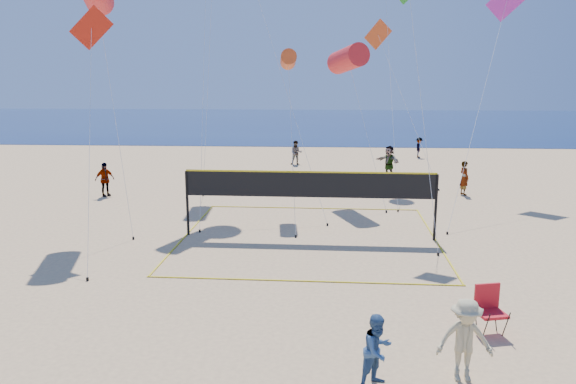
{
  "coord_description": "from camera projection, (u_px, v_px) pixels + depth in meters",
  "views": [
    {
      "loc": [
        0.91,
        -9.56,
        5.96
      ],
      "look_at": [
        0.21,
        2.0,
        3.52
      ],
      "focal_mm": 35.0,
      "sensor_mm": 36.0,
      "label": 1
    }
  ],
  "objects": [
    {
      "name": "ocean",
      "position": [
        315.0,
        122.0,
        71.17
      ],
      "size": [
        140.0,
        50.0,
        0.03
      ],
      "primitive_type": "cube",
      "color": "#10204F",
      "rests_on": "ground"
    },
    {
      "name": "bystander_a",
      "position": [
        378.0,
        350.0,
        10.84
      ],
      "size": [
        0.9,
        0.88,
        1.46
      ],
      "primitive_type": "imported",
      "rotation": [
        0.0,
        0.0,
        0.73
      ],
      "color": "#345582",
      "rests_on": "ground"
    },
    {
      "name": "bystander_b",
      "position": [
        465.0,
        340.0,
        10.99
      ],
      "size": [
        1.1,
        0.64,
        1.7
      ],
      "primitive_type": "imported",
      "rotation": [
        0.0,
        0.0,
        -0.01
      ],
      "color": "tan",
      "rests_on": "ground"
    },
    {
      "name": "far_person_0",
      "position": [
        105.0,
        180.0,
        27.79
      ],
      "size": [
        0.99,
        1.0,
        1.69
      ],
      "primitive_type": "imported",
      "rotation": [
        0.0,
        0.0,
        0.8
      ],
      "color": "gray",
      "rests_on": "ground"
    },
    {
      "name": "far_person_1",
      "position": [
        389.0,
        162.0,
        32.92
      ],
      "size": [
        1.54,
        1.68,
        1.87
      ],
      "primitive_type": "imported",
      "rotation": [
        0.0,
        0.0,
        -0.87
      ],
      "color": "gray",
      "rests_on": "ground"
    },
    {
      "name": "far_person_2",
      "position": [
        464.0,
        178.0,
        28.13
      ],
      "size": [
        0.58,
        0.72,
        1.72
      ],
      "primitive_type": "imported",
      "rotation": [
        0.0,
        0.0,
        1.88
      ],
      "color": "gray",
      "rests_on": "ground"
    },
    {
      "name": "far_person_3",
      "position": [
        296.0,
        153.0,
        37.55
      ],
      "size": [
        0.8,
        0.63,
        1.61
      ],
      "primitive_type": "imported",
      "rotation": [
        0.0,
        0.0,
        0.02
      ],
      "color": "gray",
      "rests_on": "ground"
    },
    {
      "name": "far_person_4",
      "position": [
        419.0,
        147.0,
        40.85
      ],
      "size": [
        0.7,
        1.02,
        1.46
      ],
      "primitive_type": "imported",
      "rotation": [
        0.0,
        0.0,
        1.4
      ],
      "color": "gray",
      "rests_on": "ground"
    },
    {
      "name": "camp_chair",
      "position": [
        489.0,
        306.0,
        13.1
      ],
      "size": [
        0.74,
        0.86,
        1.28
      ],
      "rotation": [
        0.0,
        0.0,
        0.23
      ],
      "color": "red",
      "rests_on": "ground"
    },
    {
      "name": "volleyball_net",
      "position": [
        310.0,
        192.0,
        20.57
      ],
      "size": [
        9.53,
        9.38,
        2.51
      ],
      "rotation": [
        0.0,
        0.0,
        -0.02
      ],
      "color": "black",
      "rests_on": "ground"
    },
    {
      "name": "kite_2",
      "position": [
        288.0,
        60.0,
        24.56
      ],
      "size": [
        1.04,
        6.02,
        7.04
      ],
      "rotation": [
        0.0,
        0.0,
        0.09
      ],
      "color": "#D04A1C",
      "rests_on": "ground"
    },
    {
      "name": "kite_3",
      "position": [
        91.0,
        40.0,
        19.87
      ],
      "size": [
        2.28,
        5.35,
        8.37
      ],
      "rotation": [
        0.0,
        0.0,
        0.35
      ],
      "color": "red",
      "rests_on": "ground"
    },
    {
      "name": "kite_4",
      "position": [
        411.0,
        4.0,
        20.37
      ],
      "size": [
        1.57,
        3.77,
        9.82
      ],
      "rotation": [
        0.0,
        0.0,
        0.34
      ],
      "color": "green",
      "rests_on": "ground"
    },
    {
      "name": "kite_5",
      "position": [
        505.0,
        9.0,
        27.71
      ],
      "size": [
        5.41,
        9.38,
        10.57
      ],
      "rotation": [
        0.0,
        0.0,
        0.07
      ],
      "color": "#C92DAE",
      "rests_on": "ground"
    },
    {
      "name": "kite_9",
      "position": [
        381.0,
        41.0,
        32.44
      ],
      "size": [
        3.76,
        5.48,
        9.11
      ],
      "rotation": [
        0.0,
        0.0,
        -0.39
      ],
      "color": "#D04A1C",
      "rests_on": "ground"
    },
    {
      "name": "kite_10",
      "position": [
        348.0,
        59.0,
        26.42
      ],
      "size": [
        2.73,
        4.59,
        7.38
      ],
      "rotation": [
        0.0,
        0.0,
        0.39
      ],
      "color": "red",
      "rests_on": "ground"
    }
  ]
}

